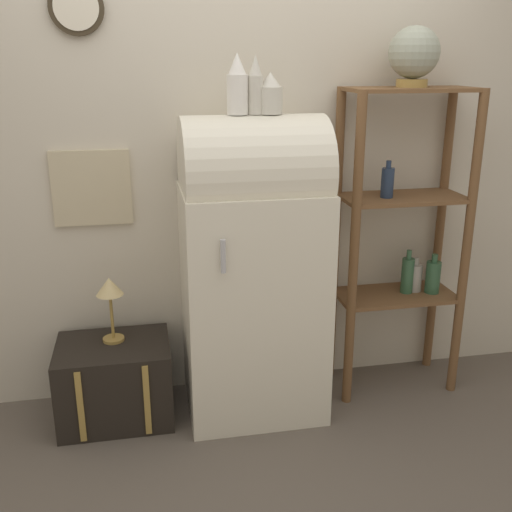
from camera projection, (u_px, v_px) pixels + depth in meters
The scene contains 10 objects.
ground_plane at pixel (263, 432), 3.05m from camera, with size 12.00×12.00×0.00m, color #60564C.
wall_back at pixel (241, 150), 3.16m from camera, with size 7.00×0.09×2.70m.
refrigerator at pixel (253, 266), 3.05m from camera, with size 0.71×0.59×1.56m.
suitcase_trunk at pixel (115, 381), 3.12m from camera, with size 0.58×0.44×0.42m.
shelf_unit at pixel (402, 229), 3.24m from camera, with size 0.68×0.35×1.67m.
globe at pixel (414, 54), 2.95m from camera, with size 0.25×0.25×0.29m.
vase_left at pixel (237, 86), 2.75m from camera, with size 0.10×0.10×0.28m.
vase_center at pixel (255, 87), 2.77m from camera, with size 0.07×0.07×0.27m.
vase_right at pixel (270, 95), 2.80m from camera, with size 0.12×0.12×0.19m.
desk_lamp at pixel (110, 293), 3.02m from camera, with size 0.14×0.14×0.35m.
Camera 1 is at (-0.54, -2.56, 1.81)m, focal length 42.00 mm.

